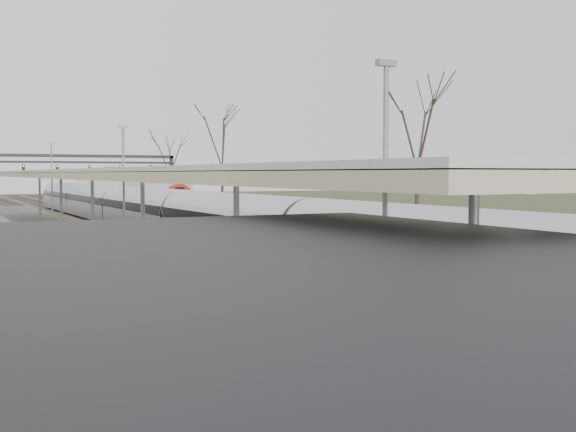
{
  "coord_description": "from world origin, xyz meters",
  "views": [
    {
      "loc": [
        -15.38,
        2.76,
        3.95
      ],
      "look_at": [
        -0.55,
        32.31,
        2.0
      ],
      "focal_mm": 45.0,
      "sensor_mm": 36.0,
      "label": 1
    }
  ],
  "objects": [
    {
      "name": "track_bed",
      "position": [
        0.26,
        55.0,
        0.06
      ],
      "size": [
        24.0,
        160.0,
        0.22
      ],
      "color": "#474442",
      "rests_on": "ground"
    },
    {
      "name": "platform",
      "position": [
        -9.05,
        37.5,
        0.5
      ],
      "size": [
        3.5,
        69.0,
        1.0
      ],
      "primitive_type": "cube",
      "color": "#9E9B93",
      "rests_on": "ground"
    },
    {
      "name": "canopy",
      "position": [
        -9.05,
        32.99,
        3.93
      ],
      "size": [
        4.1,
        50.0,
        3.11
      ],
      "color": "slate",
      "rests_on": "platform"
    },
    {
      "name": "signal_gantry",
      "position": [
        0.29,
        84.99,
        4.91
      ],
      "size": [
        21.0,
        0.59,
        6.08
      ],
      "color": "black",
      "rests_on": "ground"
    },
    {
      "name": "tree_east_far",
      "position": [
        14.0,
        42.0,
        7.29
      ],
      "size": [
        5.0,
        5.0,
        10.3
      ],
      "color": "#2D231C",
      "rests_on": "ground"
    },
    {
      "name": "train_near",
      "position": [
        -2.5,
        48.83,
        1.48
      ],
      "size": [
        2.62,
        75.21,
        3.05
      ],
      "color": "#B0B2BA",
      "rests_on": "ground"
    },
    {
      "name": "train_far",
      "position": [
        4.5,
        85.96,
        1.48
      ],
      "size": [
        2.62,
        45.21,
        3.05
      ],
      "color": "#B0B2BA",
      "rests_on": "ground"
    },
    {
      "name": "passenger",
      "position": [
        -9.03,
        17.44,
        1.9
      ],
      "size": [
        0.61,
        0.76,
        1.81
      ],
      "primitive_type": "imported",
      "rotation": [
        0.0,
        0.0,
        1.27
      ],
      "color": "#3F2F5D",
      "rests_on": "platform"
    }
  ]
}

